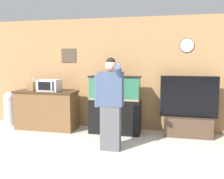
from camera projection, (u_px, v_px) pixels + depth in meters
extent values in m
cube|color=#A87A4C|center=(113.00, 74.00, 5.93)|extent=(10.00, 0.06, 2.60)
cube|color=#4C3D2D|center=(69.00, 56.00, 6.08)|extent=(0.38, 0.02, 0.34)
cylinder|color=white|center=(187.00, 45.00, 5.44)|extent=(0.29, 0.03, 0.29)
cylinder|color=black|center=(187.00, 45.00, 5.44)|extent=(0.31, 0.01, 0.31)
cube|color=brown|center=(47.00, 111.00, 5.90)|extent=(1.41, 0.54, 0.88)
cube|color=#3D2A19|center=(46.00, 92.00, 5.84)|extent=(1.45, 0.58, 0.03)
cube|color=silver|center=(50.00, 85.00, 5.82)|extent=(0.49, 0.36, 0.27)
cube|color=black|center=(44.00, 86.00, 5.65)|extent=(0.30, 0.01, 0.19)
cube|color=#2D2D33|center=(53.00, 86.00, 5.60)|extent=(0.05, 0.01, 0.21)
cube|color=olive|center=(31.00, 86.00, 5.86)|extent=(0.14, 0.11, 0.21)
cylinder|color=#B7B7BC|center=(29.00, 80.00, 5.86)|extent=(0.02, 0.02, 0.10)
cylinder|color=#B7B7BC|center=(33.00, 80.00, 5.83)|extent=(0.02, 0.02, 0.10)
cylinder|color=#B7B7BC|center=(30.00, 79.00, 5.90)|extent=(0.02, 0.02, 0.10)
cylinder|color=#B7B7BC|center=(34.00, 80.00, 5.88)|extent=(0.02, 0.02, 0.09)
cube|color=black|center=(115.00, 117.00, 5.54)|extent=(1.13, 0.36, 0.76)
cube|color=#937F5B|center=(115.00, 99.00, 5.49)|extent=(1.10, 0.35, 0.04)
cube|color=#2D6B4C|center=(115.00, 88.00, 5.46)|extent=(1.09, 0.35, 0.50)
cube|color=black|center=(115.00, 77.00, 5.43)|extent=(1.13, 0.36, 0.03)
cube|color=#4C3828|center=(188.00, 127.00, 5.35)|extent=(0.99, 0.40, 0.42)
cube|color=black|center=(189.00, 97.00, 5.27)|extent=(1.17, 0.05, 0.87)
cube|color=black|center=(189.00, 97.00, 5.30)|extent=(1.20, 0.01, 0.90)
cube|color=#515156|center=(111.00, 128.00, 4.53)|extent=(0.35, 0.20, 0.82)
cube|color=#3D4C6B|center=(111.00, 89.00, 4.44)|extent=(0.44, 0.21, 0.61)
sphere|color=tan|center=(111.00, 65.00, 4.39)|extent=(0.20, 0.20, 0.20)
sphere|color=black|center=(111.00, 62.00, 4.38)|extent=(0.17, 0.17, 0.17)
cylinder|color=#3D4C6B|center=(98.00, 91.00, 4.50)|extent=(0.12, 0.12, 0.58)
cylinder|color=#3D4C6B|center=(119.00, 72.00, 4.23)|extent=(0.10, 0.32, 0.27)
cylinder|color=white|center=(119.00, 66.00, 4.20)|extent=(0.02, 0.06, 0.11)
cylinder|color=#2856B2|center=(119.00, 63.00, 4.18)|extent=(0.02, 0.03, 0.05)
cylinder|color=#B7B7BC|center=(11.00, 112.00, 6.29)|extent=(0.33, 0.33, 0.64)
sphere|color=#ADADB2|center=(10.00, 98.00, 6.25)|extent=(0.31, 0.31, 0.31)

